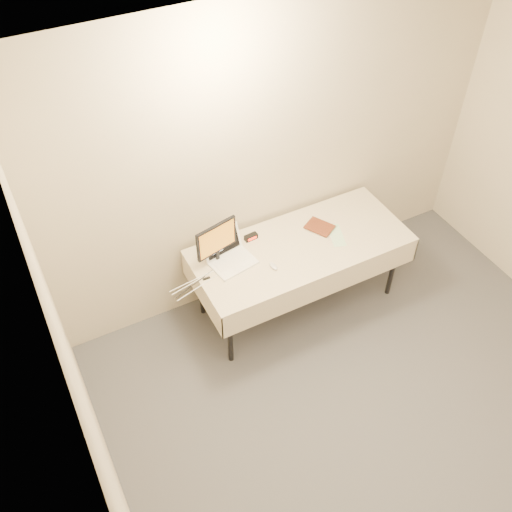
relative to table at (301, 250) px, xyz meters
name	(u,v)px	position (x,y,z in m)	size (l,w,h in m)	color
ground	(443,497)	(0.00, -2.05, -0.68)	(5.00, 5.00, 0.00)	#49494E
back_wall	(277,156)	(0.00, 0.45, 0.67)	(4.00, 0.10, 2.70)	beige
table	(301,250)	(0.00, 0.00, 0.00)	(1.86, 0.81, 0.74)	black
laptop	(229,255)	(-0.61, 0.12, 0.12)	(0.40, 0.37, 0.24)	white
monitor	(216,240)	(-0.70, 0.16, 0.29)	(0.37, 0.16, 0.38)	black
book	(316,224)	(0.17, 0.06, 0.18)	(0.17, 0.02, 0.23)	#933B1A
alarm_clock	(251,237)	(-0.34, 0.26, 0.09)	(0.12, 0.06, 0.05)	black
clicker	(273,266)	(-0.33, -0.12, 0.07)	(0.05, 0.10, 0.02)	silver
paper_form	(336,235)	(0.33, -0.04, 0.06)	(0.11, 0.28, 0.00)	#B6E3B4
usb_dongle	(206,278)	(-0.87, 0.01, 0.07)	(0.06, 0.02, 0.01)	black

